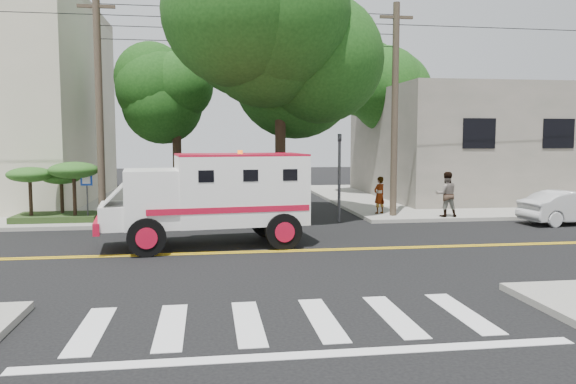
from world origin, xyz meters
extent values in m
plane|color=black|center=(0.00, 0.00, 0.00)|extent=(100.00, 100.00, 0.00)
cube|color=gray|center=(13.50, 13.50, 0.07)|extent=(17.00, 17.00, 0.15)
cube|color=#6B685C|center=(15.00, 14.00, 3.15)|extent=(14.00, 12.00, 6.00)
cylinder|color=#382D23|center=(-5.60, 6.00, 4.50)|extent=(0.28, 0.28, 9.00)
cylinder|color=#382D23|center=(6.30, 6.20, 4.50)|extent=(0.28, 0.28, 9.00)
cylinder|color=black|center=(1.50, 6.50, 3.50)|extent=(0.44, 0.44, 7.00)
sphere|color=#13380F|center=(1.50, 6.50, 7.00)|extent=(5.32, 5.32, 5.32)
sphere|color=#13380F|center=(2.64, 5.74, 7.57)|extent=(4.56, 4.56, 4.56)
cylinder|color=black|center=(-3.00, 12.00, 2.80)|extent=(0.44, 0.44, 5.60)
sphere|color=#13380F|center=(-3.00, 12.00, 5.60)|extent=(3.92, 3.92, 3.92)
sphere|color=#13380F|center=(-2.16, 11.44, 6.02)|extent=(3.36, 3.36, 3.36)
cylinder|color=black|center=(8.50, 16.00, 2.97)|extent=(0.44, 0.44, 5.95)
sphere|color=#13380F|center=(8.50, 16.00, 5.95)|extent=(4.20, 4.20, 4.20)
sphere|color=#13380F|center=(9.40, 15.40, 6.40)|extent=(3.60, 3.60, 3.60)
cylinder|color=#3F3F42|center=(3.80, 5.60, 1.80)|extent=(0.12, 0.12, 3.60)
imported|color=#3F3F42|center=(3.80, 5.60, 3.15)|extent=(0.15, 0.18, 0.90)
cylinder|color=#3F3F42|center=(-6.20, 6.20, 1.00)|extent=(0.06, 0.06, 2.00)
cube|color=#0C33A5|center=(-6.20, 6.14, 1.80)|extent=(0.45, 0.03, 0.45)
cube|color=#1E3314|center=(-7.50, 6.80, 0.27)|extent=(3.20, 2.00, 0.24)
cylinder|color=black|center=(-8.40, 6.50, 1.15)|extent=(0.14, 0.14, 1.52)
ellipsoid|color=#204D17|center=(-8.40, 6.50, 2.00)|extent=(1.73, 1.73, 0.60)
cylinder|color=black|center=(-7.40, 7.20, 1.07)|extent=(0.14, 0.14, 1.36)
ellipsoid|color=#204D17|center=(-7.40, 7.20, 1.83)|extent=(1.55, 1.55, 0.54)
cylinder|color=black|center=(-6.70, 6.30, 1.23)|extent=(0.14, 0.14, 1.68)
ellipsoid|color=#204D17|center=(-6.70, 6.30, 2.17)|extent=(1.91, 1.91, 0.66)
cube|color=white|center=(-0.47, 1.28, 1.79)|extent=(4.24, 2.81, 2.15)
cube|color=white|center=(-3.21, 0.96, 1.59)|extent=(1.89, 2.43, 1.74)
cube|color=black|center=(-4.00, 0.86, 2.05)|extent=(0.27, 1.73, 0.72)
cube|color=white|center=(-4.28, 0.83, 1.07)|extent=(1.16, 2.14, 0.72)
cube|color=#B20D27|center=(-4.79, 0.77, 0.82)|extent=(0.44, 2.21, 0.36)
cube|color=#B20D27|center=(-0.47, 1.28, 2.90)|extent=(4.24, 2.81, 0.06)
cylinder|color=black|center=(-3.28, -0.20, 0.56)|extent=(1.16, 0.46, 1.13)
cylinder|color=black|center=(-3.55, 2.07, 0.56)|extent=(1.16, 0.46, 1.13)
cylinder|color=black|center=(0.78, 0.28, 0.56)|extent=(1.16, 0.46, 1.13)
cylinder|color=black|center=(0.51, 2.56, 0.56)|extent=(1.16, 0.46, 1.13)
imported|color=#BBBBBB|center=(12.86, 3.80, 0.67)|extent=(4.18, 1.84, 1.34)
imported|color=gray|center=(5.90, 6.85, 0.96)|extent=(0.70, 0.62, 1.62)
imported|color=gray|center=(8.36, 5.50, 1.09)|extent=(1.01, 0.84, 1.88)
camera|label=1|loc=(-1.51, -16.62, 3.40)|focal=35.00mm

